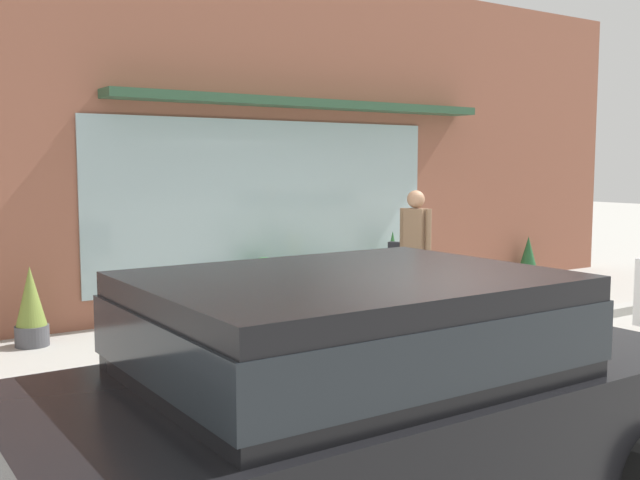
{
  "coord_description": "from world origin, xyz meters",
  "views": [
    {
      "loc": [
        -6.03,
        -6.35,
        2.12
      ],
      "look_at": [
        -0.95,
        1.2,
        1.18
      ],
      "focal_mm": 41.4,
      "sensor_mm": 36.0,
      "label": 1
    }
  ],
  "objects_px": {
    "parked_car_black": "(365,384)",
    "potted_plant_window_center": "(265,282)",
    "pedestrian_with_handbag": "(414,246)",
    "potted_plant_low_front": "(528,258)",
    "potted_plant_window_right": "(31,308)",
    "potted_plant_trailing_edge": "(392,266)",
    "potted_plant_near_hydrant": "(322,283)",
    "fire_hydrant": "(468,289)"
  },
  "relations": [
    {
      "from": "potted_plant_trailing_edge",
      "to": "potted_plant_window_center",
      "type": "xyz_separation_m",
      "value": [
        -2.37,
        -0.05,
        -0.04
      ]
    },
    {
      "from": "potted_plant_near_hydrant",
      "to": "potted_plant_trailing_edge",
      "type": "bearing_deg",
      "value": 10.05
    },
    {
      "from": "potted_plant_trailing_edge",
      "to": "potted_plant_low_front",
      "type": "xyz_separation_m",
      "value": [
        3.35,
        0.1,
        -0.13
      ]
    },
    {
      "from": "pedestrian_with_handbag",
      "to": "potted_plant_window_center",
      "type": "xyz_separation_m",
      "value": [
        -1.39,
        1.58,
        -0.58
      ]
    },
    {
      "from": "potted_plant_window_right",
      "to": "fire_hydrant",
      "type": "bearing_deg",
      "value": -18.57
    },
    {
      "from": "pedestrian_with_handbag",
      "to": "potted_plant_window_right",
      "type": "relative_size",
      "value": 1.88
    },
    {
      "from": "potted_plant_window_right",
      "to": "potted_plant_low_front",
      "type": "xyz_separation_m",
      "value": [
        8.9,
        0.26,
        -0.08
      ]
    },
    {
      "from": "fire_hydrant",
      "to": "parked_car_black",
      "type": "relative_size",
      "value": 0.2
    },
    {
      "from": "fire_hydrant",
      "to": "potted_plant_near_hydrant",
      "type": "bearing_deg",
      "value": 127.36
    },
    {
      "from": "potted_plant_trailing_edge",
      "to": "potted_plant_window_right",
      "type": "bearing_deg",
      "value": -178.37
    },
    {
      "from": "fire_hydrant",
      "to": "pedestrian_with_handbag",
      "type": "xyz_separation_m",
      "value": [
        -0.71,
        0.3,
        0.61
      ]
    },
    {
      "from": "fire_hydrant",
      "to": "potted_plant_trailing_edge",
      "type": "bearing_deg",
      "value": 82.11
    },
    {
      "from": "potted_plant_low_front",
      "to": "potted_plant_window_center",
      "type": "bearing_deg",
      "value": -178.47
    },
    {
      "from": "potted_plant_window_center",
      "to": "potted_plant_low_front",
      "type": "distance_m",
      "value": 5.72
    },
    {
      "from": "potted_plant_trailing_edge",
      "to": "potted_plant_low_front",
      "type": "height_order",
      "value": "potted_plant_trailing_edge"
    },
    {
      "from": "potted_plant_trailing_edge",
      "to": "potted_plant_near_hydrant",
      "type": "height_order",
      "value": "potted_plant_trailing_edge"
    },
    {
      "from": "parked_car_black",
      "to": "potted_plant_window_center",
      "type": "distance_m",
      "value": 6.27
    },
    {
      "from": "potted_plant_near_hydrant",
      "to": "potted_plant_low_front",
      "type": "distance_m",
      "value": 4.9
    },
    {
      "from": "potted_plant_window_center",
      "to": "pedestrian_with_handbag",
      "type": "bearing_deg",
      "value": -48.65
    },
    {
      "from": "potted_plant_window_right",
      "to": "potted_plant_low_front",
      "type": "distance_m",
      "value": 8.9
    },
    {
      "from": "potted_plant_trailing_edge",
      "to": "potted_plant_near_hydrant",
      "type": "xyz_separation_m",
      "value": [
        -1.53,
        -0.27,
        -0.1
      ]
    },
    {
      "from": "pedestrian_with_handbag",
      "to": "potted_plant_trailing_edge",
      "type": "distance_m",
      "value": 1.97
    },
    {
      "from": "pedestrian_with_handbag",
      "to": "potted_plant_window_center",
      "type": "height_order",
      "value": "pedestrian_with_handbag"
    },
    {
      "from": "potted_plant_trailing_edge",
      "to": "potted_plant_low_front",
      "type": "bearing_deg",
      "value": 1.76
    },
    {
      "from": "potted_plant_window_center",
      "to": "potted_plant_near_hydrant",
      "type": "xyz_separation_m",
      "value": [
        0.83,
        -0.22,
        -0.06
      ]
    },
    {
      "from": "potted_plant_near_hydrant",
      "to": "potted_plant_window_center",
      "type": "bearing_deg",
      "value": 165.06
    },
    {
      "from": "pedestrian_with_handbag",
      "to": "potted_plant_near_hydrant",
      "type": "height_order",
      "value": "pedestrian_with_handbag"
    },
    {
      "from": "pedestrian_with_handbag",
      "to": "potted_plant_trailing_edge",
      "type": "height_order",
      "value": "pedestrian_with_handbag"
    },
    {
      "from": "potted_plant_trailing_edge",
      "to": "potted_plant_window_center",
      "type": "bearing_deg",
      "value": -178.8
    },
    {
      "from": "potted_plant_trailing_edge",
      "to": "fire_hydrant",
      "type": "bearing_deg",
      "value": -97.89
    },
    {
      "from": "potted_plant_low_front",
      "to": "potted_plant_window_right",
      "type": "bearing_deg",
      "value": -178.32
    },
    {
      "from": "pedestrian_with_handbag",
      "to": "potted_plant_low_front",
      "type": "relative_size",
      "value": 2.28
    },
    {
      "from": "fire_hydrant",
      "to": "potted_plant_window_right",
      "type": "distance_m",
      "value": 5.57
    },
    {
      "from": "fire_hydrant",
      "to": "potted_plant_low_front",
      "type": "height_order",
      "value": "fire_hydrant"
    },
    {
      "from": "potted_plant_window_center",
      "to": "potted_plant_low_front",
      "type": "xyz_separation_m",
      "value": [
        5.72,
        0.15,
        -0.08
      ]
    },
    {
      "from": "pedestrian_with_handbag",
      "to": "potted_plant_low_front",
      "type": "xyz_separation_m",
      "value": [
        4.33,
        1.73,
        -0.66
      ]
    },
    {
      "from": "pedestrian_with_handbag",
      "to": "parked_car_black",
      "type": "distance_m",
      "value": 5.72
    },
    {
      "from": "potted_plant_trailing_edge",
      "to": "potted_plant_near_hydrant",
      "type": "relative_size",
      "value": 1.41
    },
    {
      "from": "pedestrian_with_handbag",
      "to": "fire_hydrant",
      "type": "bearing_deg",
      "value": -135.82
    },
    {
      "from": "pedestrian_with_handbag",
      "to": "potted_plant_near_hydrant",
      "type": "xyz_separation_m",
      "value": [
        -0.56,
        1.36,
        -0.64
      ]
    },
    {
      "from": "pedestrian_with_handbag",
      "to": "potted_plant_window_center",
      "type": "relative_size",
      "value": 2.19
    },
    {
      "from": "potted_plant_window_center",
      "to": "potted_plant_low_front",
      "type": "relative_size",
      "value": 1.04
    }
  ]
}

